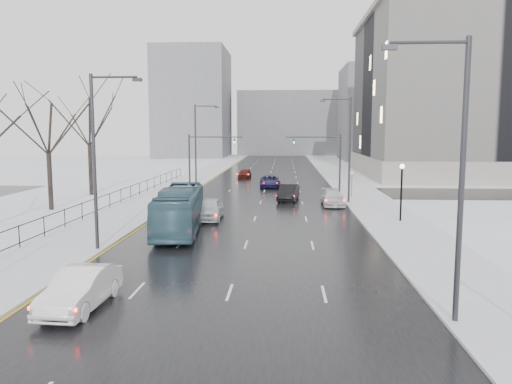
% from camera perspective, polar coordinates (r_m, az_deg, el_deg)
% --- Properties ---
extents(road, '(16.00, 150.00, 0.04)m').
position_cam_1_polar(road, '(67.82, 1.35, 1.20)').
color(road, black).
rests_on(road, ground).
extents(cross_road, '(130.00, 10.00, 0.04)m').
position_cam_1_polar(cross_road, '(55.90, 0.92, -0.04)').
color(cross_road, black).
rests_on(cross_road, ground).
extents(sidewalk_left, '(5.00, 150.00, 0.16)m').
position_cam_1_polar(sidewalk_left, '(68.97, -7.40, 1.29)').
color(sidewalk_left, silver).
rests_on(sidewalk_left, ground).
extents(sidewalk_right, '(5.00, 150.00, 0.16)m').
position_cam_1_polar(sidewalk_right, '(68.27, 10.19, 1.18)').
color(sidewalk_right, silver).
rests_on(sidewalk_right, ground).
extents(park_strip, '(14.00, 150.00, 0.12)m').
position_cam_1_polar(park_strip, '(71.35, -14.92, 1.28)').
color(park_strip, white).
rests_on(park_strip, ground).
extents(tree_park_d, '(8.75, 8.75, 12.50)m').
position_cam_1_polar(tree_park_d, '(46.57, -22.33, -2.01)').
color(tree_park_d, black).
rests_on(tree_park_d, ground).
extents(tree_park_e, '(9.45, 9.45, 13.50)m').
position_cam_1_polar(tree_park_e, '(55.80, -18.28, -0.43)').
color(tree_park_e, black).
rests_on(tree_park_e, ground).
extents(iron_fence, '(0.06, 70.00, 1.30)m').
position_cam_1_polar(iron_fence, '(40.88, -18.73, -1.76)').
color(iron_fence, black).
rests_on(iron_fence, sidewalk_left).
extents(streetlight_r_near, '(2.95, 0.25, 10.00)m').
position_cam_1_polar(streetlight_r_near, '(18.43, 21.85, 2.63)').
color(streetlight_r_near, '#2D2D33').
rests_on(streetlight_r_near, ground).
extents(streetlight_r_mid, '(2.95, 0.25, 10.00)m').
position_cam_1_polar(streetlight_r_mid, '(47.81, 10.40, 5.39)').
color(streetlight_r_mid, '#2D2D33').
rests_on(streetlight_r_mid, ground).
extents(streetlight_l_near, '(2.95, 0.25, 10.00)m').
position_cam_1_polar(streetlight_l_near, '(29.39, -17.62, 4.24)').
color(streetlight_l_near, '#2D2D33').
rests_on(streetlight_l_near, ground).
extents(streetlight_l_far, '(2.95, 0.25, 10.00)m').
position_cam_1_polar(streetlight_l_far, '(60.36, -6.71, 5.76)').
color(streetlight_l_far, '#2D2D33').
rests_on(streetlight_l_far, ground).
extents(lamppost_r_mid, '(0.36, 0.36, 4.28)m').
position_cam_1_polar(lamppost_r_mid, '(38.63, 16.30, 0.89)').
color(lamppost_r_mid, black).
rests_on(lamppost_r_mid, sidewalk_right).
extents(mast_signal_right, '(6.10, 0.33, 6.50)m').
position_cam_1_polar(mast_signal_right, '(55.73, 8.50, 4.08)').
color(mast_signal_right, '#2D2D33').
rests_on(mast_signal_right, ground).
extents(mast_signal_left, '(6.10, 0.33, 6.50)m').
position_cam_1_polar(mast_signal_left, '(56.33, -6.56, 4.14)').
color(mast_signal_left, '#2D2D33').
rests_on(mast_signal_left, ground).
extents(no_uturn_sign, '(0.60, 0.06, 2.70)m').
position_cam_1_polar(no_uturn_sign, '(52.09, 10.91, 1.84)').
color(no_uturn_sign, '#2D2D33').
rests_on(no_uturn_sign, sidewalk_right).
extents(civic_building, '(41.00, 31.00, 24.80)m').
position_cam_1_polar(civic_building, '(86.01, 26.01, 9.19)').
color(civic_building, gray).
rests_on(civic_building, ground).
extents(bldg_far_right, '(24.00, 20.00, 22.00)m').
position_cam_1_polar(bldg_far_right, '(125.17, 15.34, 8.63)').
color(bldg_far_right, slate).
rests_on(bldg_far_right, ground).
extents(bldg_far_left, '(18.00, 22.00, 28.00)m').
position_cam_1_polar(bldg_far_left, '(134.84, -7.18, 9.97)').
color(bldg_far_left, slate).
rests_on(bldg_far_left, ground).
extents(bldg_far_center, '(30.00, 18.00, 18.00)m').
position_cam_1_polar(bldg_far_center, '(147.46, 4.01, 7.80)').
color(bldg_far_center, slate).
rests_on(bldg_far_center, ground).
extents(sedan_left_near, '(1.85, 4.77, 1.55)m').
position_cam_1_polar(sedan_left_near, '(20.70, -19.40, -10.39)').
color(sedan_left_near, white).
rests_on(sedan_left_near, road).
extents(bus, '(3.61, 11.05, 3.02)m').
position_cam_1_polar(bus, '(34.21, -8.73, -2.02)').
color(bus, '#3A6070').
rests_on(bus, road).
extents(sedan_center_near, '(2.07, 4.95, 1.68)m').
position_cam_1_polar(sedan_center_near, '(38.73, -5.36, -1.93)').
color(sedan_center_near, silver).
rests_on(sedan_center_near, road).
extents(sedan_right_near, '(2.35, 5.06, 1.61)m').
position_cam_1_polar(sedan_right_near, '(49.12, 3.73, -0.06)').
color(sedan_right_near, black).
rests_on(sedan_right_near, road).
extents(sedan_right_cross, '(2.72, 5.32, 1.44)m').
position_cam_1_polar(sedan_right_cross, '(60.65, 1.59, 1.21)').
color(sedan_right_cross, '#19194B').
rests_on(sedan_right_cross, road).
extents(sedan_right_far, '(2.06, 4.87, 1.40)m').
position_cam_1_polar(sedan_right_far, '(46.42, 8.75, -0.67)').
color(sedan_right_far, silver).
rests_on(sedan_right_far, road).
extents(sedan_center_far, '(1.88, 4.14, 1.38)m').
position_cam_1_polar(sedan_center_far, '(72.36, -1.30, 2.12)').
color(sedan_center_far, '#49120C').
rests_on(sedan_center_far, road).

